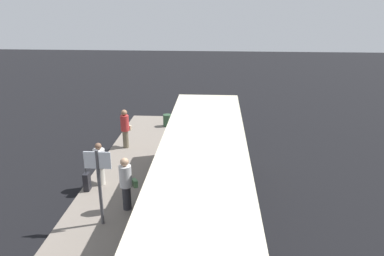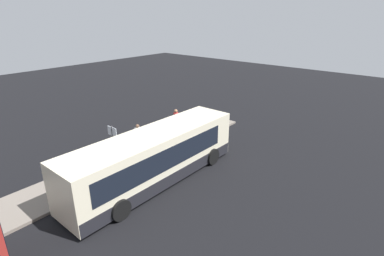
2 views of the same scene
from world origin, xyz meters
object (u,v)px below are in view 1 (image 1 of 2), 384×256
(suitcase, at_px, (87,182))
(bus_lead, at_px, (203,184))
(passenger_waiting, at_px, (126,182))
(trash_bin, at_px, (167,120))
(sign_post, at_px, (99,177))
(passenger_with_bags, at_px, (125,127))
(passenger_boarding, at_px, (100,163))

(suitcase, bearing_deg, bus_lead, -111.59)
(passenger_waiting, height_order, trash_bin, passenger_waiting)
(passenger_waiting, height_order, sign_post, sign_post)
(passenger_with_bags, xyz_separation_m, suitcase, (-4.20, 0.46, -0.67))
(bus_lead, bearing_deg, trash_bin, 14.22)
(bus_lead, bearing_deg, passenger_boarding, 60.79)
(passenger_with_bags, relative_size, trash_bin, 2.85)
(passenger_boarding, relative_size, passenger_waiting, 0.90)
(bus_lead, relative_size, passenger_boarding, 6.54)
(passenger_with_bags, bearing_deg, trash_bin, 87.02)
(trash_bin, bearing_deg, bus_lead, -165.78)
(passenger_boarding, bearing_deg, passenger_with_bags, 117.19)
(passenger_with_bags, bearing_deg, bus_lead, -34.36)
(passenger_with_bags, height_order, trash_bin, passenger_with_bags)
(passenger_boarding, bearing_deg, sign_post, -44.11)
(passenger_with_bags, bearing_deg, passenger_waiting, -53.76)
(trash_bin, bearing_deg, suitcase, 164.96)
(sign_post, xyz_separation_m, trash_bin, (9.50, -0.81, -1.30))
(bus_lead, xyz_separation_m, passenger_with_bags, (5.90, 3.85, -0.28))
(passenger_boarding, distance_m, passenger_with_bags, 3.71)
(bus_lead, distance_m, passenger_waiting, 2.60)
(passenger_boarding, height_order, passenger_waiting, passenger_waiting)
(passenger_boarding, bearing_deg, trash_bin, 105.29)
(passenger_with_bags, distance_m, suitcase, 4.28)
(passenger_boarding, height_order, sign_post, sign_post)
(sign_post, bearing_deg, passenger_with_bags, 6.64)
(suitcase, xyz_separation_m, trash_bin, (7.42, -1.99, -0.01))
(bus_lead, bearing_deg, sign_post, 96.95)
(bus_lead, relative_size, trash_bin, 16.83)
(passenger_with_bags, bearing_deg, sign_post, -60.83)
(passenger_boarding, distance_m, suitcase, 0.83)
(suitcase, relative_size, sign_post, 0.37)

